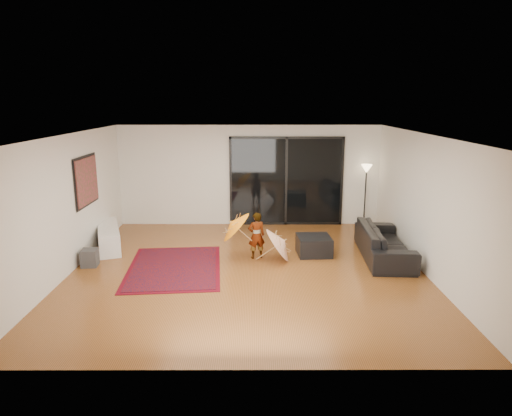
{
  "coord_description": "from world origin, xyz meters",
  "views": [
    {
      "loc": [
        0.16,
        -8.66,
        3.35
      ],
      "look_at": [
        0.18,
        0.78,
        1.1
      ],
      "focal_mm": 32.0,
      "sensor_mm": 36.0,
      "label": 1
    }
  ],
  "objects_px": {
    "media_console": "(109,237)",
    "sofa": "(384,242)",
    "ottoman": "(314,245)",
    "child": "(256,235)"
  },
  "relations": [
    {
      "from": "media_console",
      "to": "sofa",
      "type": "relative_size",
      "value": 0.77
    },
    {
      "from": "sofa",
      "to": "child",
      "type": "height_order",
      "value": "child"
    },
    {
      "from": "media_console",
      "to": "sofa",
      "type": "distance_m",
      "value": 6.25
    },
    {
      "from": "sofa",
      "to": "child",
      "type": "distance_m",
      "value": 2.77
    },
    {
      "from": "sofa",
      "to": "child",
      "type": "bearing_deg",
      "value": 93.93
    },
    {
      "from": "ottoman",
      "to": "child",
      "type": "bearing_deg",
      "value": -169.73
    },
    {
      "from": "ottoman",
      "to": "child",
      "type": "relative_size",
      "value": 0.71
    },
    {
      "from": "media_console",
      "to": "ottoman",
      "type": "relative_size",
      "value": 2.48
    },
    {
      "from": "media_console",
      "to": "child",
      "type": "xyz_separation_m",
      "value": [
        3.44,
        -0.77,
        0.26
      ]
    },
    {
      "from": "media_console",
      "to": "sofa",
      "type": "bearing_deg",
      "value": -26.11
    }
  ]
}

